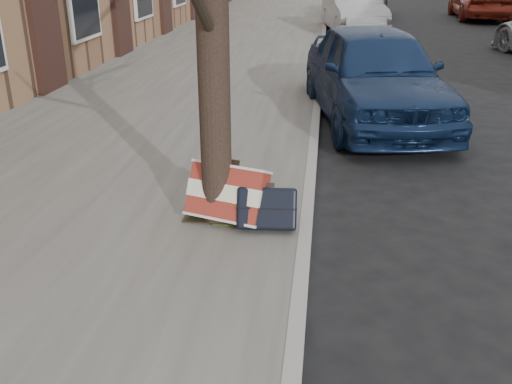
# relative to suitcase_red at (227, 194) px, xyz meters

# --- Properties ---
(ground) EXTENTS (120.00, 120.00, 0.00)m
(ground) POSITION_rel_suitcase_red_xyz_m (2.00, -0.87, -0.40)
(ground) COLOR black
(ground) RESTS_ON ground
(near_sidewalk) EXTENTS (5.00, 70.00, 0.12)m
(near_sidewalk) POSITION_rel_suitcase_red_xyz_m (-1.70, 14.13, -0.34)
(near_sidewalk) COLOR slate
(near_sidewalk) RESTS_ON ground
(dirt_patch) EXTENTS (0.85, 0.85, 0.02)m
(dirt_patch) POSITION_rel_suitcase_red_xyz_m (-0.00, 0.33, -0.28)
(dirt_patch) COLOR black
(dirt_patch) RESTS_ON near_sidewalk
(suitcase_red) EXTENTS (0.82, 0.61, 0.57)m
(suitcase_red) POSITION_rel_suitcase_red_xyz_m (0.00, 0.00, 0.00)
(suitcase_red) COLOR maroon
(suitcase_red) RESTS_ON near_sidewalk
(suitcase_navy) EXTENTS (0.57, 0.35, 0.43)m
(suitcase_navy) POSITION_rel_suitcase_red_xyz_m (0.39, -0.12, -0.07)
(suitcase_navy) COLOR black
(suitcase_navy) RESTS_ON near_sidewalk
(car_near_front) EXTENTS (2.49, 4.60, 1.49)m
(car_near_front) POSITION_rel_suitcase_red_xyz_m (1.62, 4.16, 0.34)
(car_near_front) COLOR #112244
(car_near_front) RESTS_ON ground
(car_near_mid) EXTENTS (2.13, 4.49, 1.42)m
(car_near_mid) POSITION_rel_suitcase_red_xyz_m (1.66, 14.51, 0.31)
(car_near_mid) COLOR #9FA0A6
(car_near_mid) RESTS_ON ground
(car_near_back) EXTENTS (2.69, 4.95, 1.32)m
(car_near_back) POSITION_rel_suitcase_red_xyz_m (2.06, 19.56, 0.25)
(car_near_back) COLOR #3B3C41
(car_near_back) RESTS_ON ground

